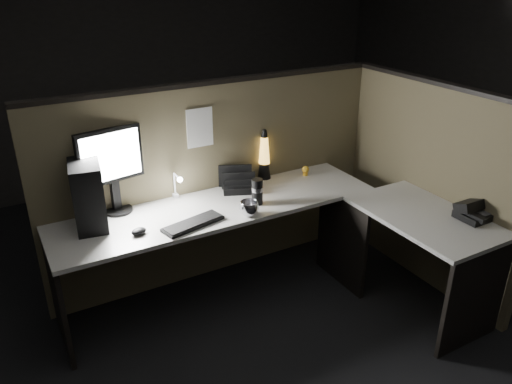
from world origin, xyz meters
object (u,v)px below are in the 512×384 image
monitor (112,162)px  lava_lamp (264,158)px  pc_tower (88,193)px  keyboard (193,224)px  desk_phone (473,211)px

monitor → lava_lamp: size_ratio=1.48×
pc_tower → lava_lamp: (1.35, 0.10, -0.05)m
monitor → keyboard: 0.67m
pc_tower → keyboard: 0.69m
desk_phone → monitor: bearing=148.4°
lava_lamp → pc_tower: bearing=-175.8°
keyboard → desk_phone: 1.84m
pc_tower → desk_phone: pc_tower is taller
pc_tower → lava_lamp: pc_tower is taller
keyboard → desk_phone: bearing=-38.9°
monitor → pc_tower: bearing=-165.4°
lava_lamp → desk_phone: 1.53m
pc_tower → monitor: 0.25m
monitor → keyboard: bearing=-62.0°
monitor → lava_lamp: bearing=-11.0°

